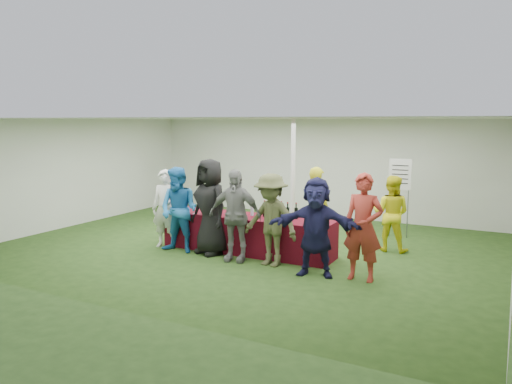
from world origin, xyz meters
The scene contains 18 objects.
ground centered at (0.00, 0.00, 0.00)m, with size 60.00×60.00×0.00m, color #284719.
tent centered at (0.50, 1.20, 1.35)m, with size 10.00×10.00×10.00m.
serving_table centered at (0.19, -0.38, 0.38)m, with size 3.60×0.80×0.75m, color #600915.
wine_bottles centered at (0.81, -0.24, 0.87)m, with size 0.73×0.14×0.32m.
wine_glasses centered at (-0.69, -0.67, 0.86)m, with size 1.26×0.11×0.16m.
water_bottle centered at (0.26, -0.30, 0.85)m, with size 0.07×0.07×0.23m.
bar_towel centered at (1.68, -0.33, 0.77)m, with size 0.25×0.18×0.03m, color white.
dump_bucket centered at (1.72, -0.60, 0.84)m, with size 0.22×0.22×0.18m, color slate.
wine_list_sign centered at (2.62, 2.41, 1.32)m, with size 0.50×0.03×1.80m.
staff_pourer centered at (1.19, 0.90, 0.84)m, with size 0.61×0.40×1.69m, color gold.
staff_back centered at (2.74, 1.08, 0.78)m, with size 0.76×0.59×1.56m, color yellow.
customer_0 centered at (-1.54, -0.81, 0.82)m, with size 0.60×0.39×1.65m, color white.
customer_1 centered at (-1.03, -1.02, 0.87)m, with size 0.84×0.66×1.74m, color #206FB8.
customer_2 centered at (-0.41, -0.83, 0.96)m, with size 0.93×0.61×1.91m, color black.
customer_3 centered at (0.28, -1.04, 0.88)m, with size 1.03×0.43×1.76m, color slate.
customer_4 centered at (1.03, -1.01, 0.86)m, with size 1.11×0.64×1.71m, color #494D2B.
customer_5 centered at (1.97, -1.19, 0.86)m, with size 1.59×0.51×1.71m, color #191941.
customer_6 centered at (2.76, -1.07, 0.91)m, with size 0.66×0.43×1.81m, color maroon.
Camera 1 is at (4.95, -9.06, 2.66)m, focal length 35.00 mm.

